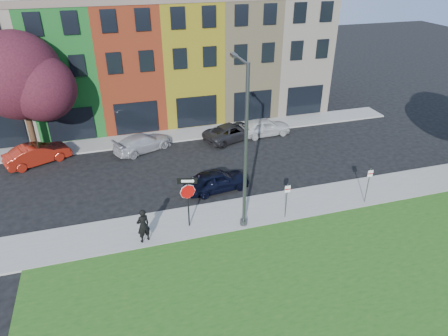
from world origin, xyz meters
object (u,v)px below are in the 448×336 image
object	(u,v)px
stop_sign	(188,192)
sedan_near	(217,180)
man	(143,226)
street_lamp	(244,150)

from	to	relation	value
stop_sign	sedan_near	distance (m)	4.50
man	sedan_near	bearing A→B (deg)	-163.51
sedan_near	man	bearing A→B (deg)	121.48
sedan_near	stop_sign	bearing A→B (deg)	136.32
sedan_near	street_lamp	world-z (taller)	street_lamp
street_lamp	sedan_near	bearing A→B (deg)	95.75
sedan_near	street_lamp	distance (m)	5.55
stop_sign	man	size ratio (longest dim) A/B	1.56
man	sedan_near	xyz separation A→B (m)	(5.03, 3.97, -0.39)
stop_sign	sedan_near	xyz separation A→B (m)	(2.53, 3.37, -1.59)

